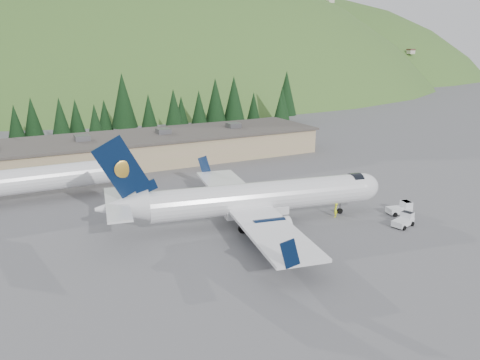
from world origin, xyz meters
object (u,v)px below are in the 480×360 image
(airliner, at_px, (254,199))
(ramp_worker, at_px, (336,210))
(terminal_building, at_px, (139,149))
(second_airliner, at_px, (30,179))
(baggage_tug_b, at_px, (401,208))
(baggage_tug_a, at_px, (404,220))

(airliner, relative_size, ramp_worker, 19.26)
(terminal_building, bearing_deg, ramp_worker, -70.54)
(second_airliner, relative_size, baggage_tug_b, 8.15)
(second_airliner, xyz_separation_m, ramp_worker, (34.29, -24.68, -2.39))
(second_airliner, distance_m, ramp_worker, 42.31)
(terminal_building, xyz_separation_m, ramp_worker, (14.37, -40.68, -1.68))
(baggage_tug_a, distance_m, terminal_building, 51.05)
(baggage_tug_a, relative_size, terminal_building, 0.05)
(second_airliner, bearing_deg, airliner, -42.41)
(ramp_worker, bearing_deg, baggage_tug_b, 116.95)
(ramp_worker, bearing_deg, baggage_tug_a, 87.65)
(second_airliner, relative_size, terminal_building, 0.39)
(second_airliner, bearing_deg, ramp_worker, -35.75)
(baggage_tug_b, height_order, terminal_building, terminal_building)
(second_airliner, height_order, ramp_worker, second_airliner)
(baggage_tug_b, bearing_deg, terminal_building, 129.87)
(second_airliner, relative_size, baggage_tug_a, 8.36)
(baggage_tug_a, xyz_separation_m, baggage_tug_b, (2.91, 3.32, 0.03))
(airliner, height_order, terminal_building, airliner)
(baggage_tug_b, height_order, ramp_worker, ramp_worker)
(terminal_building, distance_m, ramp_worker, 43.18)
(airliner, bearing_deg, ramp_worker, -5.21)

